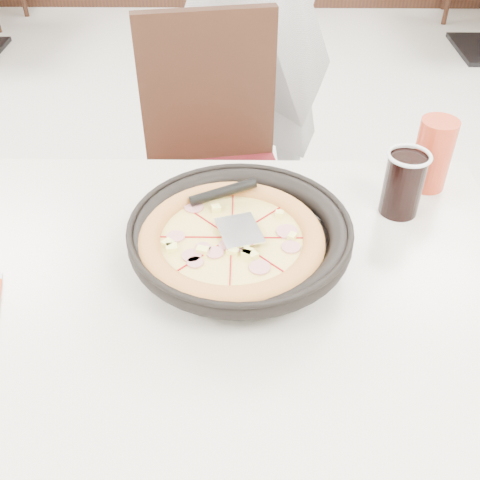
{
  "coord_description": "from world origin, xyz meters",
  "views": [
    {
      "loc": [
        0.28,
        -1.2,
        1.46
      ],
      "look_at": [
        0.27,
        -0.41,
        0.8
      ],
      "focal_mm": 42.0,
      "sensor_mm": 36.0,
      "label": 1
    }
  ],
  "objects_px": {
    "main_table": "(209,396)",
    "red_cup": "(433,154)",
    "cola_glass": "(403,185)",
    "pizza": "(232,247)",
    "chair_far": "(218,187)",
    "pizza_pan": "(240,243)"
  },
  "relations": [
    {
      "from": "main_table",
      "to": "cola_glass",
      "type": "relative_size",
      "value": 9.23
    },
    {
      "from": "pizza_pan",
      "to": "pizza",
      "type": "xyz_separation_m",
      "value": [
        -0.01,
        -0.03,
        0.02
      ]
    },
    {
      "from": "chair_far",
      "to": "cola_glass",
      "type": "bearing_deg",
      "value": 119.56
    },
    {
      "from": "chair_far",
      "to": "cola_glass",
      "type": "distance_m",
      "value": 0.72
    },
    {
      "from": "cola_glass",
      "to": "red_cup",
      "type": "distance_m",
      "value": 0.13
    },
    {
      "from": "pizza",
      "to": "cola_glass",
      "type": "bearing_deg",
      "value": 28.97
    },
    {
      "from": "chair_far",
      "to": "red_cup",
      "type": "xyz_separation_m",
      "value": [
        0.49,
        -0.39,
        0.35
      ]
    },
    {
      "from": "main_table",
      "to": "pizza",
      "type": "height_order",
      "value": "pizza"
    },
    {
      "from": "pizza",
      "to": "main_table",
      "type": "bearing_deg",
      "value": -167.28
    },
    {
      "from": "chair_far",
      "to": "red_cup",
      "type": "bearing_deg",
      "value": 131.0
    },
    {
      "from": "chair_far",
      "to": "pizza",
      "type": "xyz_separation_m",
      "value": [
        0.06,
        -0.68,
        0.34
      ]
    },
    {
      "from": "main_table",
      "to": "pizza_pan",
      "type": "bearing_deg",
      "value": 31.85
    },
    {
      "from": "pizza_pan",
      "to": "cola_glass",
      "type": "distance_m",
      "value": 0.37
    },
    {
      "from": "pizza",
      "to": "cola_glass",
      "type": "height_order",
      "value": "cola_glass"
    },
    {
      "from": "pizza",
      "to": "chair_far",
      "type": "bearing_deg",
      "value": 95.16
    },
    {
      "from": "pizza_pan",
      "to": "chair_far",
      "type": "bearing_deg",
      "value": 96.68
    },
    {
      "from": "cola_glass",
      "to": "main_table",
      "type": "bearing_deg",
      "value": -153.07
    },
    {
      "from": "main_table",
      "to": "cola_glass",
      "type": "distance_m",
      "value": 0.63
    },
    {
      "from": "cola_glass",
      "to": "red_cup",
      "type": "xyz_separation_m",
      "value": [
        0.08,
        0.1,
        0.02
      ]
    },
    {
      "from": "main_table",
      "to": "red_cup",
      "type": "height_order",
      "value": "red_cup"
    },
    {
      "from": "main_table",
      "to": "pizza_pan",
      "type": "relative_size",
      "value": 3.6
    },
    {
      "from": "pizza_pan",
      "to": "cola_glass",
      "type": "height_order",
      "value": "cola_glass"
    }
  ]
}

